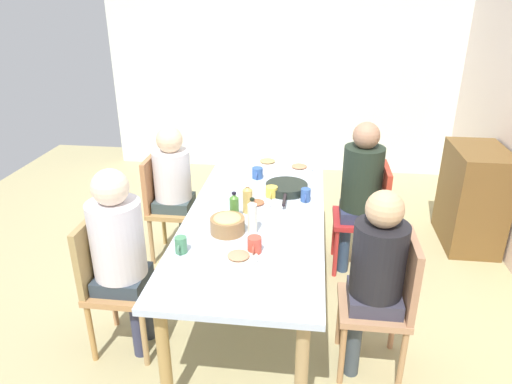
% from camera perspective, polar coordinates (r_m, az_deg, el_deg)
% --- Properties ---
extents(ground_plane, '(6.79, 6.79, 0.00)m').
position_cam_1_polar(ground_plane, '(3.61, 0.00, -13.03)').
color(ground_plane, tan).
extents(wall_left, '(0.12, 4.34, 2.60)m').
position_cam_1_polar(wall_left, '(5.84, 3.62, 15.19)').
color(wall_left, silver).
rests_on(wall_left, ground_plane).
extents(dining_table, '(2.27, 0.93, 0.74)m').
position_cam_1_polar(dining_table, '(3.26, 0.00, -3.57)').
color(dining_table, silver).
rests_on(dining_table, ground_plane).
extents(chair_0, '(0.40, 0.40, 0.90)m').
position_cam_1_polar(chair_0, '(2.88, 15.85, -12.34)').
color(chair_0, tan).
rests_on(chair_0, ground_plane).
extents(person_0, '(0.30, 0.30, 1.18)m').
position_cam_1_polar(person_0, '(2.75, 14.44, -8.88)').
color(person_0, '#39434C').
rests_on(person_0, ground_plane).
extents(chair_1, '(0.40, 0.40, 0.90)m').
position_cam_1_polar(chair_1, '(4.00, -11.07, -1.12)').
color(chair_1, tan).
rests_on(chair_1, ground_plane).
extents(person_1, '(0.30, 0.30, 1.16)m').
position_cam_1_polar(person_1, '(3.90, -10.01, 1.35)').
color(person_1, '#483D38').
rests_on(person_1, ground_plane).
extents(chair_2, '(0.40, 0.40, 0.90)m').
position_cam_1_polar(chair_2, '(3.08, -17.41, -9.94)').
color(chair_2, '#B27E4D').
rests_on(chair_2, ground_plane).
extents(person_2, '(0.32, 0.32, 1.23)m').
position_cam_1_polar(person_2, '(2.93, -16.36, -6.31)').
color(person_2, '#363B43').
rests_on(person_2, ground_plane).
extents(chair_3, '(0.40, 0.40, 0.90)m').
position_cam_1_polar(chair_3, '(3.85, 13.66, -2.41)').
color(chair_3, '#AD2527').
rests_on(chair_3, ground_plane).
extents(person_3, '(0.31, 0.31, 1.25)m').
position_cam_1_polar(person_3, '(3.74, 12.65, 0.92)').
color(person_3, navy).
rests_on(person_3, ground_plane).
extents(plate_0, '(0.20, 0.20, 0.04)m').
position_cam_1_polar(plate_0, '(3.31, 0.07, -1.47)').
color(plate_0, silver).
rests_on(plate_0, dining_table).
extents(plate_1, '(0.23, 0.23, 0.04)m').
position_cam_1_polar(plate_1, '(2.68, -2.16, -8.00)').
color(plate_1, silver).
rests_on(plate_1, dining_table).
extents(plate_2, '(0.24, 0.24, 0.04)m').
position_cam_1_polar(plate_2, '(4.00, 5.30, 2.99)').
color(plate_2, white).
rests_on(plate_2, dining_table).
extents(plate_3, '(0.25, 0.25, 0.04)m').
position_cam_1_polar(plate_3, '(4.11, 1.42, 3.66)').
color(plate_3, white).
rests_on(plate_3, dining_table).
extents(bowl_0, '(0.22, 0.22, 0.12)m').
position_cam_1_polar(bowl_0, '(2.94, -3.51, -3.90)').
color(bowl_0, olive).
rests_on(bowl_0, dining_table).
extents(serving_pan, '(0.50, 0.32, 0.06)m').
position_cam_1_polar(serving_pan, '(3.54, 3.76, 0.52)').
color(serving_pan, black).
rests_on(serving_pan, dining_table).
extents(cup_0, '(0.12, 0.08, 0.10)m').
position_cam_1_polar(cup_0, '(2.73, -0.19, -6.50)').
color(cup_0, '#D54937').
rests_on(cup_0, dining_table).
extents(cup_1, '(0.13, 0.09, 0.08)m').
position_cam_1_polar(cup_1, '(3.44, 1.91, 0.03)').
color(cup_1, '#DFC147').
rests_on(cup_1, dining_table).
extents(cup_2, '(0.12, 0.09, 0.09)m').
position_cam_1_polar(cup_2, '(3.78, 0.18, 2.34)').
color(cup_2, '#33589A').
rests_on(cup_2, dining_table).
extents(cup_3, '(0.11, 0.07, 0.10)m').
position_cam_1_polar(cup_3, '(3.38, 6.09, -0.38)').
color(cup_3, '#35589B').
rests_on(cup_3, dining_table).
extents(cup_4, '(0.11, 0.07, 0.10)m').
position_cam_1_polar(cup_4, '(2.76, -9.19, -6.44)').
color(cup_4, '#468259').
rests_on(cup_4, dining_table).
extents(bottle_0, '(0.06, 0.06, 0.20)m').
position_cam_1_polar(bottle_0, '(3.09, -2.68, -1.81)').
color(bottle_0, '#477B30').
rests_on(bottle_0, dining_table).
extents(bottle_1, '(0.07, 0.07, 0.21)m').
position_cam_1_polar(bottle_1, '(3.18, -1.04, -0.88)').
color(bottle_1, tan).
rests_on(bottle_1, dining_table).
extents(bottle_2, '(0.06, 0.06, 0.24)m').
position_cam_1_polar(bottle_2, '(2.91, -0.46, -3.04)').
color(bottle_2, silver).
rests_on(bottle_2, dining_table).
extents(side_cabinet, '(0.70, 0.44, 0.90)m').
position_cam_1_polar(side_cabinet, '(4.58, 24.97, -0.59)').
color(side_cabinet, brown).
rests_on(side_cabinet, ground_plane).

